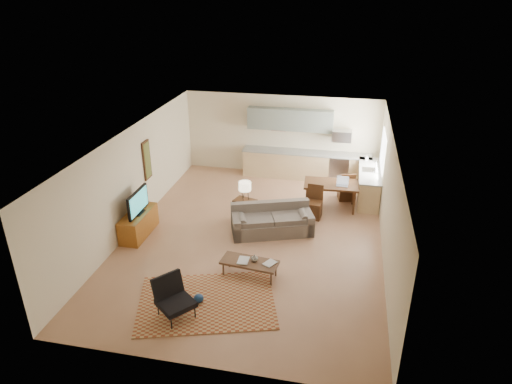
% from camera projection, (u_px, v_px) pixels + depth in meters
% --- Properties ---
extents(room, '(9.00, 9.00, 9.00)m').
position_uv_depth(room, '(254.00, 190.00, 11.32)').
color(room, '#A57353').
rests_on(room, ground).
extents(kitchen_counter_back, '(4.26, 0.64, 0.92)m').
position_uv_depth(kitchen_counter_back, '(306.00, 165.00, 15.24)').
color(kitchen_counter_back, tan).
rests_on(kitchen_counter_back, ground).
extents(kitchen_counter_right, '(0.64, 2.26, 0.92)m').
position_uv_depth(kitchen_counter_right, '(369.00, 184.00, 13.82)').
color(kitchen_counter_right, tan).
rests_on(kitchen_counter_right, ground).
extents(kitchen_range, '(0.62, 0.62, 0.90)m').
position_uv_depth(kitchen_range, '(339.00, 168.00, 15.04)').
color(kitchen_range, '#A5A8AD').
rests_on(kitchen_range, ground).
extents(kitchen_microwave, '(0.62, 0.40, 0.35)m').
position_uv_depth(kitchen_microwave, '(342.00, 136.00, 14.60)').
color(kitchen_microwave, '#A5A8AD').
rests_on(kitchen_microwave, room).
extents(upper_cabinets, '(2.80, 0.34, 0.70)m').
position_uv_depth(upper_cabinets, '(290.00, 120.00, 14.86)').
color(upper_cabinets, gray).
rests_on(upper_cabinets, room).
extents(window_right, '(0.02, 1.40, 1.05)m').
position_uv_depth(window_right, '(383.00, 151.00, 13.31)').
color(window_right, white).
rests_on(window_right, room).
extents(wall_art_left, '(0.06, 0.42, 1.10)m').
position_uv_depth(wall_art_left, '(147.00, 160.00, 12.63)').
color(wall_art_left, olive).
rests_on(wall_art_left, room).
extents(triptych, '(1.70, 0.04, 0.50)m').
position_uv_depth(triptych, '(279.00, 124.00, 15.14)').
color(triptych, '#FDE9CB').
rests_on(triptych, room).
extents(rug, '(3.24, 2.67, 0.02)m').
position_uv_depth(rug, '(207.00, 302.00, 9.47)').
color(rug, brown).
rests_on(rug, floor).
extents(sofa, '(2.38, 1.63, 0.76)m').
position_uv_depth(sofa, '(272.00, 220.00, 11.93)').
color(sofa, '#63584F').
rests_on(sofa, floor).
extents(coffee_table, '(1.34, 0.66, 0.39)m').
position_uv_depth(coffee_table, '(250.00, 268.00, 10.24)').
color(coffee_table, '#482E1C').
rests_on(coffee_table, floor).
extents(book_a, '(0.25, 0.34, 0.03)m').
position_uv_depth(book_a, '(238.00, 260.00, 10.19)').
color(book_a, maroon).
rests_on(book_a, coffee_table).
extents(book_b, '(0.47, 0.48, 0.02)m').
position_uv_depth(book_b, '(266.00, 261.00, 10.14)').
color(book_b, navy).
rests_on(book_b, coffee_table).
extents(vase, '(0.20, 0.20, 0.17)m').
position_uv_depth(vase, '(255.00, 258.00, 10.14)').
color(vase, black).
rests_on(vase, coffee_table).
extents(armchair, '(1.04, 1.04, 0.84)m').
position_uv_depth(armchair, '(175.00, 300.00, 8.89)').
color(armchair, black).
rests_on(armchair, floor).
extents(tv_credenza, '(0.53, 1.37, 0.63)m').
position_uv_depth(tv_credenza, '(139.00, 224.00, 11.88)').
color(tv_credenza, brown).
rests_on(tv_credenza, floor).
extents(tv, '(0.11, 1.05, 0.63)m').
position_uv_depth(tv, '(138.00, 202.00, 11.60)').
color(tv, black).
rests_on(tv, tv_credenza).
extents(console_table, '(0.68, 0.55, 0.68)m').
position_uv_depth(console_table, '(245.00, 211.00, 12.45)').
color(console_table, '#381F10').
rests_on(console_table, floor).
extents(table_lamp, '(0.44, 0.44, 0.55)m').
position_uv_depth(table_lamp, '(245.00, 191.00, 12.19)').
color(table_lamp, beige).
rests_on(table_lamp, console_table).
extents(dining_table, '(1.58, 0.96, 0.78)m').
position_uv_depth(dining_table, '(330.00, 196.00, 13.25)').
color(dining_table, '#381F10').
rests_on(dining_table, floor).
extents(dining_chair_near, '(0.49, 0.51, 0.94)m').
position_uv_depth(dining_chair_near, '(314.00, 202.00, 12.68)').
color(dining_chair_near, '#381F10').
rests_on(dining_chair_near, floor).
extents(dining_chair_far, '(0.52, 0.53, 0.90)m').
position_uv_depth(dining_chair_far, '(346.00, 185.00, 13.75)').
color(dining_chair_far, '#381F10').
rests_on(dining_chair_far, floor).
extents(laptop, '(0.34, 0.26, 0.25)m').
position_uv_depth(laptop, '(342.00, 182.00, 12.88)').
color(laptop, '#A5A8AD').
rests_on(laptop, dining_table).
extents(soap_bottle, '(0.12, 0.13, 0.19)m').
position_uv_depth(soap_bottle, '(367.00, 158.00, 14.30)').
color(soap_bottle, '#FDE9CB').
rests_on(soap_bottle, kitchen_counter_right).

